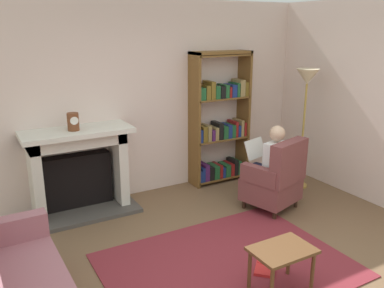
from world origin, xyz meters
The scene contains 12 objects.
ground centered at (0.00, 0.00, 0.00)m, with size 14.00×14.00×0.00m, color brown.
back_wall centered at (0.00, 2.55, 1.35)m, with size 5.60×0.10×2.70m, color beige.
side_wall_right centered at (2.65, 1.25, 1.35)m, with size 0.10×5.20×2.70m, color beige.
area_rug centered at (0.00, 0.30, 0.01)m, with size 2.40×1.80×0.01m, color maroon.
fireplace centered at (-0.95, 2.30, 0.59)m, with size 1.38×0.64×1.12m.
mantel_clock centered at (-0.99, 2.20, 1.23)m, with size 0.14×0.14×0.22m.
bookshelf centered at (1.23, 2.33, 0.94)m, with size 0.93×0.32×2.00m.
armchair_reading centered at (1.30, 1.09, 0.42)m, with size 0.79×0.78×0.97m.
seated_reader centered at (1.26, 1.21, 0.62)m, with size 0.46×0.59×1.14m.
side_table centered at (0.20, -0.27, 0.37)m, with size 0.56×0.39×0.44m.
scattered_books centered at (0.33, 0.07, 0.03)m, with size 0.40×0.34×0.03m.
floor_lamp centered at (2.16, 1.53, 1.50)m, with size 0.32×0.32×1.77m.
Camera 1 is at (-2.08, -2.65, 2.35)m, focal length 37.77 mm.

